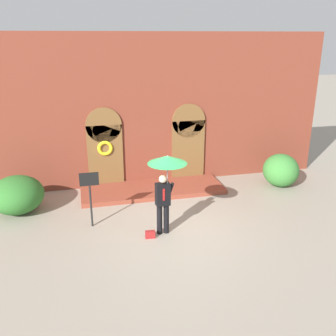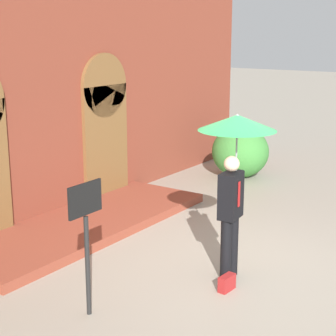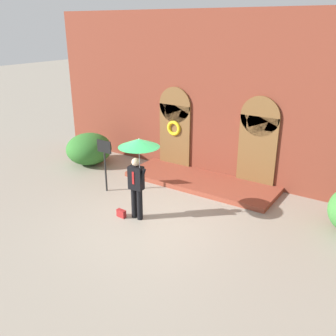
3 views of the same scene
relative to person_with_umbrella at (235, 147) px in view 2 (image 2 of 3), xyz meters
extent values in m
plane|color=gray|center=(0.22, 0.06, -1.91)|extent=(80.00, 80.00, 0.00)
cube|color=brown|center=(0.22, 4.26, 0.89)|extent=(14.00, 0.50, 5.60)
cube|color=brown|center=(1.82, 3.97, -0.71)|extent=(1.30, 0.08, 2.40)
cylinder|color=brown|center=(1.82, 3.97, 0.49)|extent=(1.30, 0.08, 1.30)
cube|color=brown|center=(0.22, 3.11, -1.83)|extent=(5.20, 1.80, 0.16)
cylinder|color=black|center=(-0.20, 0.00, -1.46)|extent=(0.16, 0.16, 0.90)
cylinder|color=black|center=(0.00, 0.00, -1.46)|extent=(0.16, 0.16, 0.90)
cube|color=black|center=(-0.10, 0.00, -0.68)|extent=(0.42, 0.28, 0.66)
cube|color=#A51919|center=(-0.10, -0.13, -0.64)|extent=(0.06, 0.02, 0.36)
sphere|color=beige|center=(-0.10, 0.00, -0.22)|extent=(0.22, 0.22, 0.22)
cylinder|color=black|center=(0.12, 0.00, -0.58)|extent=(0.22, 0.09, 0.46)
cylinder|color=gray|center=(0.03, 0.00, -0.26)|extent=(0.02, 0.02, 0.98)
cone|color=#1E7538|center=(0.03, 0.00, 0.34)|extent=(1.10, 1.10, 0.22)
cone|color=white|center=(0.03, 0.00, 0.35)|extent=(0.61, 0.61, 0.20)
cube|color=maroon|center=(-0.52, -0.20, -1.80)|extent=(0.29, 0.14, 0.22)
cylinder|color=black|center=(-2.09, 0.92, -1.26)|extent=(0.06, 0.06, 1.30)
cube|color=black|center=(-2.09, 0.92, -0.39)|extent=(0.56, 0.03, 0.40)
ellipsoid|color=#387A33|center=(5.08, 2.53, -1.29)|extent=(1.33, 1.39, 1.25)
camera|label=1|loc=(-2.23, -9.45, 3.54)|focal=40.00mm
camera|label=2|loc=(-6.83, -3.58, 1.60)|focal=60.00mm
camera|label=3|loc=(5.80, -7.33, 3.24)|focal=40.00mm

